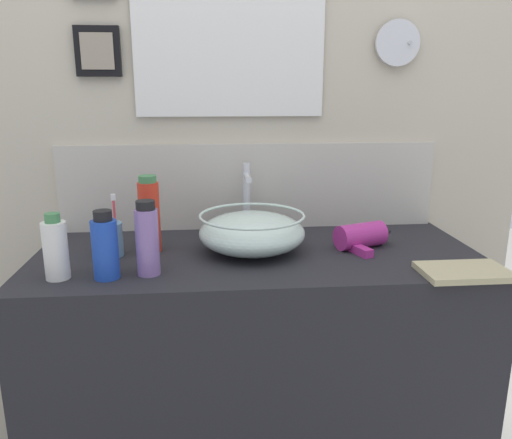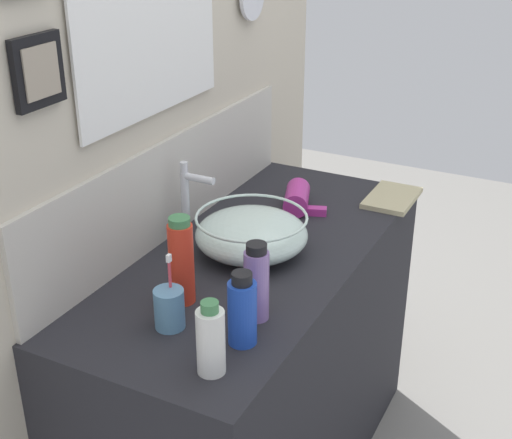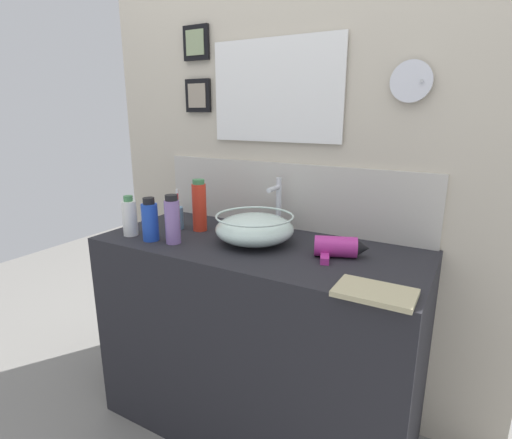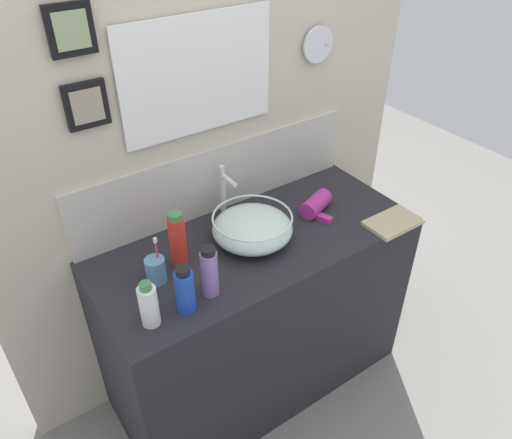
# 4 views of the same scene
# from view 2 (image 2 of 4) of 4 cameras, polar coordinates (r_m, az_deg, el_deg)

# --- Properties ---
(vanity_counter) EXTENTS (1.29, 0.56, 0.84)m
(vanity_counter) POSITION_cam_2_polar(r_m,az_deg,el_deg) (2.21, 0.06, -12.22)
(vanity_counter) COLOR #232328
(vanity_counter) RESTS_ON ground
(back_panel) EXTENTS (1.91, 0.10, 2.58)m
(back_panel) POSITION_cam_2_polar(r_m,az_deg,el_deg) (1.97, -8.12, 11.03)
(back_panel) COLOR beige
(back_panel) RESTS_ON ground
(glass_bowl_sink) EXTENTS (0.31, 0.31, 0.11)m
(glass_bowl_sink) POSITION_cam_2_polar(r_m,az_deg,el_deg) (1.94, -0.36, -1.14)
(glass_bowl_sink) COLOR silver
(glass_bowl_sink) RESTS_ON vanity_counter
(faucet) EXTENTS (0.02, 0.11, 0.23)m
(faucet) POSITION_cam_2_polar(r_m,az_deg,el_deg) (2.01, -5.43, 1.86)
(faucet) COLOR silver
(faucet) RESTS_ON vanity_counter
(hair_drier) EXTENTS (0.20, 0.18, 0.08)m
(hair_drier) POSITION_cam_2_polar(r_m,az_deg,el_deg) (2.24, 3.38, 1.86)
(hair_drier) COLOR #B22D8C
(hair_drier) RESTS_ON vanity_counter
(toothbrush_cup) EXTENTS (0.07, 0.07, 0.18)m
(toothbrush_cup) POSITION_cam_2_polar(r_m,az_deg,el_deg) (1.65, -6.95, -7.06)
(toothbrush_cup) COLOR #598CB2
(toothbrush_cup) RESTS_ON vanity_counter
(shampoo_bottle) EXTENTS (0.06, 0.06, 0.18)m
(shampoo_bottle) POSITION_cam_2_polar(r_m,az_deg,el_deg) (1.57, -1.11, -7.30)
(shampoo_bottle) COLOR blue
(shampoo_bottle) RESTS_ON vanity_counter
(soap_dispenser) EXTENTS (0.06, 0.06, 0.19)m
(soap_dispenser) POSITION_cam_2_polar(r_m,az_deg,el_deg) (1.65, 0.04, -5.09)
(soap_dispenser) COLOR #8C6BB2
(soap_dispenser) RESTS_ON vanity_counter
(spray_bottle) EXTENTS (0.06, 0.06, 0.17)m
(spray_bottle) POSITION_cam_2_polar(r_m,az_deg,el_deg) (1.48, -3.64, -9.61)
(spray_bottle) COLOR white
(spray_bottle) RESTS_ON vanity_counter
(lotion_bottle) EXTENTS (0.06, 0.06, 0.23)m
(lotion_bottle) POSITION_cam_2_polar(r_m,az_deg,el_deg) (1.71, -6.00, -3.34)
(lotion_bottle) COLOR red
(lotion_bottle) RESTS_ON vanity_counter
(hand_towel) EXTENTS (0.22, 0.14, 0.02)m
(hand_towel) POSITION_cam_2_polar(r_m,az_deg,el_deg) (2.34, 10.83, 1.72)
(hand_towel) COLOR tan
(hand_towel) RESTS_ON vanity_counter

